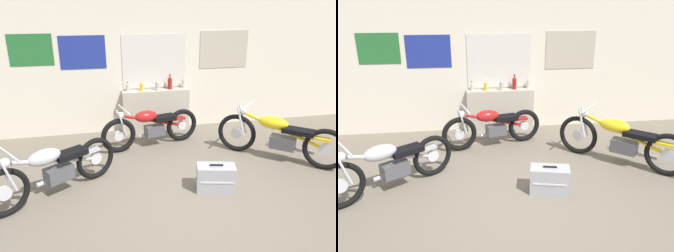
# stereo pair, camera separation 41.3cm
# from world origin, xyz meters

# --- Properties ---
(ground_plane) EXTENTS (24.00, 24.00, 0.00)m
(ground_plane) POSITION_xyz_m (0.00, 0.00, 0.00)
(ground_plane) COLOR #706656
(wall_back) EXTENTS (10.00, 0.07, 2.80)m
(wall_back) POSITION_xyz_m (0.00, 3.13, 1.40)
(wall_back) COLOR beige
(wall_back) RESTS_ON ground_plane
(sill_counter) EXTENTS (1.40, 0.28, 0.90)m
(sill_counter) POSITION_xyz_m (0.02, 2.95, 0.45)
(sill_counter) COLOR #B7AD99
(sill_counter) RESTS_ON ground_plane
(bottle_leftmost) EXTENTS (0.06, 0.06, 0.19)m
(bottle_leftmost) POSITION_xyz_m (-0.57, 2.97, 0.99)
(bottle_leftmost) COLOR #B7B2A8
(bottle_leftmost) RESTS_ON sill_counter
(bottle_left_center) EXTENTS (0.07, 0.07, 0.22)m
(bottle_left_center) POSITION_xyz_m (-0.28, 2.92, 1.00)
(bottle_left_center) COLOR gold
(bottle_left_center) RESTS_ON sill_counter
(bottle_center) EXTENTS (0.08, 0.08, 0.24)m
(bottle_center) POSITION_xyz_m (0.04, 2.91, 1.01)
(bottle_center) COLOR #B7B2A8
(bottle_center) RESTS_ON sill_counter
(bottle_right_center) EXTENTS (0.09, 0.09, 0.31)m
(bottle_right_center) POSITION_xyz_m (0.32, 2.96, 1.04)
(bottle_right_center) COLOR maroon
(bottle_right_center) RESTS_ON sill_counter
(bottle_rightmost) EXTENTS (0.07, 0.07, 0.24)m
(bottle_rightmost) POSITION_xyz_m (0.62, 2.99, 1.01)
(bottle_rightmost) COLOR #B7B2A8
(bottle_rightmost) RESTS_ON sill_counter
(motorcycle_yellow) EXTENTS (1.71, 1.53, 0.91)m
(motorcycle_yellow) POSITION_xyz_m (1.85, 1.10, 0.44)
(motorcycle_yellow) COLOR black
(motorcycle_yellow) RESTS_ON ground_plane
(motorcycle_silver) EXTENTS (1.74, 1.22, 0.85)m
(motorcycle_silver) POSITION_xyz_m (-1.85, 0.73, 0.42)
(motorcycle_silver) COLOR black
(motorcycle_silver) RESTS_ON ground_plane
(motorcycle_red) EXTENTS (1.93, 0.72, 0.82)m
(motorcycle_red) POSITION_xyz_m (-0.22, 2.15, 0.40)
(motorcycle_red) COLOR black
(motorcycle_red) RESTS_ON ground_plane
(hard_case_silver) EXTENTS (0.61, 0.41, 0.42)m
(hard_case_silver) POSITION_xyz_m (0.44, 0.37, 0.20)
(hard_case_silver) COLOR #9E9EA3
(hard_case_silver) RESTS_ON ground_plane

